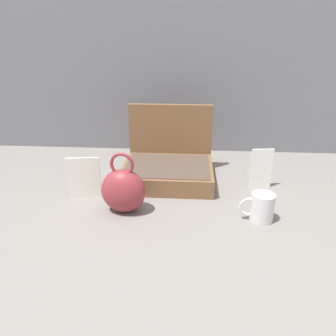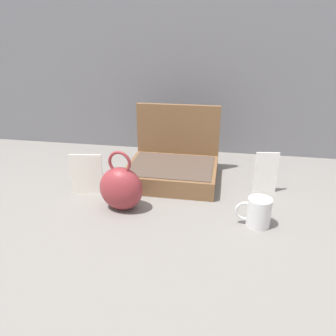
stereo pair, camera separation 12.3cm
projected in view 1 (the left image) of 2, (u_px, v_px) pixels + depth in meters
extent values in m
plane|color=slate|center=(171.00, 195.00, 1.30)|extent=(6.00, 6.00, 0.00)
cube|color=slate|center=(180.00, 8.00, 1.57)|extent=(3.20, 0.06, 1.40)
cube|color=brown|center=(168.00, 174.00, 1.40)|extent=(0.38, 0.31, 0.07)
cube|color=#4C3D33|center=(168.00, 166.00, 1.39)|extent=(0.35, 0.28, 0.00)
cube|color=brown|center=(170.00, 137.00, 1.51)|extent=(0.38, 0.02, 0.30)
ellipsoid|color=maroon|center=(123.00, 191.00, 1.15)|extent=(0.17, 0.12, 0.16)
torus|color=maroon|center=(122.00, 164.00, 1.11)|extent=(0.09, 0.02, 0.08)
cylinder|color=silver|center=(262.00, 207.00, 1.11)|extent=(0.08, 0.08, 0.10)
torus|color=silver|center=(249.00, 207.00, 1.11)|extent=(0.07, 0.01, 0.07)
cube|color=white|center=(84.00, 178.00, 1.25)|extent=(0.12, 0.02, 0.16)
cube|color=white|center=(261.00, 168.00, 1.33)|extent=(0.09, 0.02, 0.17)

